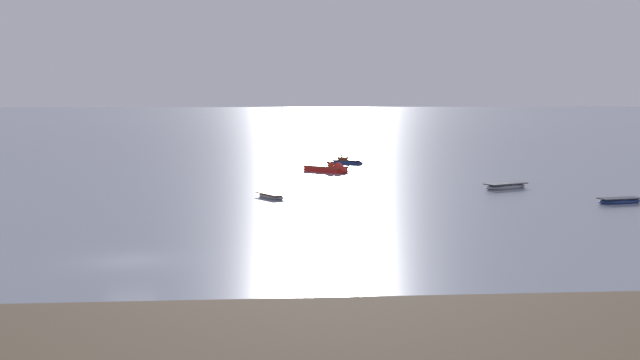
% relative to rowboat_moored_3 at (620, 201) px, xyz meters
% --- Properties ---
extents(ground_plane, '(800.00, 800.00, 0.00)m').
position_rel_rowboat_moored_3_xyz_m(ground_plane, '(-34.12, -18.80, -0.16)').
color(ground_plane, gray).
extents(rowboat_moored_3, '(3.80, 1.98, 0.57)m').
position_rel_rowboat_moored_3_xyz_m(rowboat_moored_3, '(0.00, 0.00, 0.00)').
color(rowboat_moored_3, navy).
rests_on(rowboat_moored_3, ground).
extents(rowboat_moored_5, '(2.59, 3.51, 0.53)m').
position_rel_rowboat_moored_3_xyz_m(rowboat_moored_5, '(-26.46, 5.25, -0.01)').
color(rowboat_moored_5, gray).
rests_on(rowboat_moored_5, ground).
extents(sailboat_moored_0, '(4.75, 3.40, 5.17)m').
position_rel_rowboat_moored_3_xyz_m(sailboat_moored_0, '(-17.16, 35.50, 0.07)').
color(sailboat_moored_0, navy).
rests_on(sailboat_moored_0, ground).
extents(motorboat_moored_1, '(5.12, 5.03, 1.83)m').
position_rel_rowboat_moored_3_xyz_m(motorboat_moored_1, '(-19.63, 25.67, 0.10)').
color(motorboat_moored_1, red).
rests_on(motorboat_moored_1, ground).
extents(rowboat_moored_7, '(4.53, 3.19, 0.68)m').
position_rel_rowboat_moored_3_xyz_m(rowboat_moored_7, '(-5.80, 9.95, 0.03)').
color(rowboat_moored_7, gray).
rests_on(rowboat_moored_7, ground).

